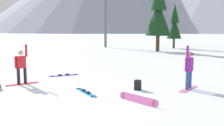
{
  "coord_description": "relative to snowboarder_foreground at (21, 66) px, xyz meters",
  "views": [
    {
      "loc": [
        6.28,
        -8.29,
        2.74
      ],
      "look_at": [
        -0.03,
        3.15,
        1.0
      ],
      "focal_mm": 42.61,
      "sensor_mm": 36.0,
      "label": 1
    }
  ],
  "objects": [
    {
      "name": "pine_tree_tall",
      "position": [
        -0.29,
        20.66,
        3.64
      ],
      "size": [
        2.96,
        2.96,
        8.34
      ],
      "color": "#472D19",
      "rests_on": "ground_plane"
    },
    {
      "name": "loose_snowboard_near_left",
      "position": [
        3.69,
        0.09,
        -0.88
      ],
      "size": [
        1.74,
        1.21,
        0.09
      ],
      "color": "#1E8CD8",
      "rests_on": "ground_plane"
    },
    {
      "name": "snowboarder_foreground",
      "position": [
        0.0,
        0.0,
        0.0
      ],
      "size": [
        0.95,
        1.52,
        1.94
      ],
      "color": "red",
      "rests_on": "ground_plane"
    },
    {
      "name": "loose_snowboard_near_right",
      "position": [
        6.26,
        -0.26,
        -0.76
      ],
      "size": [
        1.81,
        0.67,
        0.28
      ],
      "color": "pink",
      "rests_on": "ground_plane"
    },
    {
      "name": "loose_snowboard_far_spare",
      "position": [
        0.27,
        2.82,
        -0.88
      ],
      "size": [
        1.26,
        1.59,
        0.09
      ],
      "color": "#993FD8",
      "rests_on": "ground_plane"
    },
    {
      "name": "ground_plane",
      "position": [
        3.71,
        -0.73,
        -0.91
      ],
      "size": [
        800.0,
        800.0,
        0.0
      ],
      "primitive_type": "plane",
      "color": "silver"
    },
    {
      "name": "snowboarder_midground",
      "position": [
        7.36,
        2.84,
        0.02
      ],
      "size": [
        0.51,
        1.59,
        1.97
      ],
      "color": "pink",
      "rests_on": "ground_plane"
    },
    {
      "name": "backpack_black",
      "position": [
        5.42,
        1.63,
        -0.69
      ],
      "size": [
        0.37,
        0.34,
        0.47
      ],
      "color": "black",
      "rests_on": "ground_plane"
    },
    {
      "name": "pine_tree_broad",
      "position": [
        0.07,
        26.14,
        2.32
      ],
      "size": [
        1.95,
        1.95,
        5.93
      ],
      "color": "#472D19",
      "rests_on": "ground_plane"
    },
    {
      "name": "ski_lift_tower",
      "position": [
        -8.92,
        23.39,
        4.37
      ],
      "size": [
        3.5,
        0.36,
        9.07
      ],
      "color": "#595B60",
      "rests_on": "ground_plane"
    }
  ]
}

